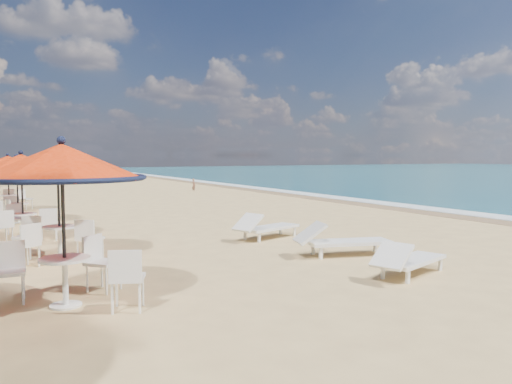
% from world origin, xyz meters
% --- Properties ---
extents(ground, '(160.00, 160.00, 0.00)m').
position_xyz_m(ground, '(0.00, 0.00, 0.00)').
color(ground, tan).
rests_on(ground, ground).
extents(foam_strip, '(1.20, 140.00, 0.04)m').
position_xyz_m(foam_strip, '(9.30, 10.00, 0.00)').
color(foam_strip, white).
rests_on(foam_strip, ground).
extents(wetsand_band, '(1.40, 140.00, 0.02)m').
position_xyz_m(wetsand_band, '(8.40, 10.00, 0.00)').
color(wetsand_band, olive).
rests_on(wetsand_band, ground).
extents(station_0, '(2.32, 2.32, 2.42)m').
position_xyz_m(station_0, '(-5.31, 0.05, 1.77)').
color(station_0, black).
rests_on(station_0, ground).
extents(station_1, '(2.26, 2.26, 2.36)m').
position_xyz_m(station_1, '(-5.01, 3.54, 1.73)').
color(station_1, black).
rests_on(station_1, ground).
extents(station_2, '(2.19, 2.22, 2.28)m').
position_xyz_m(station_2, '(-5.46, 6.61, 1.67)').
color(station_2, black).
rests_on(station_2, ground).
extents(station_3, '(2.10, 2.14, 2.19)m').
position_xyz_m(station_3, '(-5.42, 10.05, 1.60)').
color(station_3, black).
rests_on(station_3, ground).
extents(station_4, '(2.14, 2.14, 2.23)m').
position_xyz_m(station_4, '(-5.47, 13.77, 1.63)').
color(station_4, black).
rests_on(station_4, ground).
extents(lounger_near, '(1.94, 1.12, 0.66)m').
position_xyz_m(lounger_near, '(0.25, -1.05, 0.31)').
color(lounger_near, white).
rests_on(lounger_near, ground).
extents(lounger_mid, '(2.17, 1.22, 0.74)m').
position_xyz_m(lounger_mid, '(0.33, 0.99, 0.35)').
color(lounger_mid, white).
rests_on(lounger_mid, ground).
extents(lounger_far, '(2.04, 1.17, 0.70)m').
position_xyz_m(lounger_far, '(0.01, 3.64, 0.33)').
color(lounger_far, white).
rests_on(lounger_far, ground).
extents(person, '(0.26, 0.34, 0.82)m').
position_xyz_m(person, '(4.75, 20.54, 0.41)').
color(person, brown).
rests_on(person, ground).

